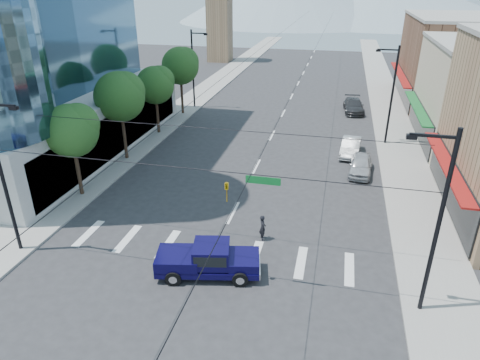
{
  "coord_description": "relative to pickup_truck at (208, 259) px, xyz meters",
  "views": [
    {
      "loc": [
        6.15,
        -18.1,
        14.14
      ],
      "look_at": [
        0.75,
        4.91,
        3.0
      ],
      "focal_mm": 32.0,
      "sensor_mm": 36.0,
      "label": 1
    }
  ],
  "objects": [
    {
      "name": "ground",
      "position": [
        -0.32,
        0.65,
        -0.96
      ],
      "size": [
        160.0,
        160.0,
        0.0
      ],
      "primitive_type": "plane",
      "color": "#28282B",
      "rests_on": "ground"
    },
    {
      "name": "sidewalk_left",
      "position": [
        -12.32,
        40.65,
        -0.88
      ],
      "size": [
        4.0,
        120.0,
        0.15
      ],
      "primitive_type": "cube",
      "color": "gray",
      "rests_on": "ground"
    },
    {
      "name": "sidewalk_right",
      "position": [
        11.68,
        40.65,
        -0.88
      ],
      "size": [
        4.0,
        120.0,
        0.15
      ],
      "primitive_type": "cube",
      "color": "gray",
      "rests_on": "ground"
    },
    {
      "name": "shop_far",
      "position": [
        19.68,
        40.65,
        4.04
      ],
      "size": [
        12.0,
        18.0,
        10.0
      ],
      "primitive_type": "cube",
      "color": "brown",
      "rests_on": "ground"
    },
    {
      "name": "clock_tower",
      "position": [
        -16.82,
        62.65,
        9.68
      ],
      "size": [
        4.8,
        4.8,
        20.4
      ],
      "color": "#8C6B4C",
      "rests_on": "ground"
    },
    {
      "name": "tree_near",
      "position": [
        -11.39,
        6.75,
        4.03
      ],
      "size": [
        3.65,
        3.64,
        6.71
      ],
      "color": "black",
      "rests_on": "ground"
    },
    {
      "name": "tree_midnear",
      "position": [
        -11.39,
        13.75,
        4.63
      ],
      "size": [
        4.09,
        4.09,
        7.52
      ],
      "color": "black",
      "rests_on": "ground"
    },
    {
      "name": "tree_midfar",
      "position": [
        -11.39,
        20.75,
        4.03
      ],
      "size": [
        3.65,
        3.64,
        6.71
      ],
      "color": "black",
      "rests_on": "ground"
    },
    {
      "name": "tree_far",
      "position": [
        -11.39,
        27.75,
        4.63
      ],
      "size": [
        4.09,
        4.09,
        7.52
      ],
      "color": "black",
      "rests_on": "ground"
    },
    {
      "name": "signal_rig",
      "position": [
        -0.13,
        -0.35,
        3.69
      ],
      "size": [
        21.8,
        0.2,
        9.0
      ],
      "color": "black",
      "rests_on": "ground"
    },
    {
      "name": "lamp_pole_nw",
      "position": [
        -10.99,
        30.65,
        3.98
      ],
      "size": [
        2.0,
        0.25,
        9.0
      ],
      "color": "black",
      "rests_on": "ground"
    },
    {
      "name": "lamp_pole_ne",
      "position": [
        10.35,
        22.65,
        3.98
      ],
      "size": [
        2.0,
        0.25,
        9.0
      ],
      "color": "black",
      "rests_on": "ground"
    },
    {
      "name": "pickup_truck",
      "position": [
        0.0,
        0.0,
        0.0
      ],
      "size": [
        5.71,
        2.99,
        1.84
      ],
      "rotation": [
        0.0,
        0.0,
        0.21
      ],
      "color": "#0C083A",
      "rests_on": "ground"
    },
    {
      "name": "pedestrian",
      "position": [
        2.18,
        3.97,
        -0.15
      ],
      "size": [
        0.6,
        0.69,
        1.61
      ],
      "primitive_type": "imported",
      "rotation": [
        0.0,
        0.0,
        2.0
      ],
      "color": "black",
      "rests_on": "ground"
    },
    {
      "name": "parked_car_near",
      "position": [
        8.05,
        15.17,
        -0.23
      ],
      "size": [
        2.09,
        4.4,
        1.45
      ],
      "primitive_type": "imported",
      "rotation": [
        0.0,
        0.0,
        -0.09
      ],
      "color": "#B4B5B9",
      "rests_on": "ground"
    },
    {
      "name": "parked_car_mid",
      "position": [
        7.28,
        19.15,
        -0.23
      ],
      "size": [
        1.99,
        4.58,
        1.46
      ],
      "primitive_type": "imported",
      "rotation": [
        0.0,
        0.0,
        -0.1
      ],
      "color": "silver",
      "rests_on": "ground"
    },
    {
      "name": "parked_car_far",
      "position": [
        7.61,
        32.96,
        -0.2
      ],
      "size": [
        2.55,
        5.39,
        1.52
      ],
      "primitive_type": "imported",
      "rotation": [
        0.0,
        0.0,
        0.08
      ],
      "color": "#2F2F32",
      "rests_on": "ground"
    }
  ]
}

